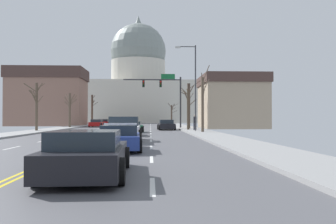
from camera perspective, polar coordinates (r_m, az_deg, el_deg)
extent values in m
cube|color=#515156|center=(32.42, -8.96, -3.61)|extent=(14.00, 180.00, 0.06)
cube|color=yellow|center=(32.43, -9.17, -3.55)|extent=(0.10, 176.40, 0.00)
cube|color=yellow|center=(32.41, -8.74, -3.56)|extent=(0.10, 176.40, 0.00)
cube|color=silver|center=(8.24, -2.48, -11.62)|extent=(0.12, 2.20, 0.00)
cube|color=silver|center=(13.39, -2.62, -7.45)|extent=(0.12, 2.20, 0.00)
cube|color=silver|center=(18.56, -2.68, -5.60)|extent=(0.12, 2.20, 0.00)
cube|color=silver|center=(23.75, -2.71, -4.56)|extent=(0.12, 2.20, 0.00)
cube|color=silver|center=(28.94, -2.74, -3.89)|extent=(0.12, 2.20, 0.00)
cube|color=silver|center=(34.13, -2.75, -3.43)|extent=(0.12, 2.20, 0.00)
cube|color=silver|center=(39.33, -2.76, -3.08)|extent=(0.12, 2.20, 0.00)
cube|color=silver|center=(44.52, -2.77, -2.82)|extent=(0.12, 2.20, 0.00)
cube|color=silver|center=(49.72, -2.78, -2.61)|extent=(0.12, 2.20, 0.00)
cube|color=silver|center=(54.92, -2.78, -2.45)|extent=(0.12, 2.20, 0.00)
cube|color=silver|center=(60.12, -2.79, -2.31)|extent=(0.12, 2.20, 0.00)
cube|color=silver|center=(65.32, -2.79, -2.19)|extent=(0.12, 2.20, 0.00)
cube|color=silver|center=(70.51, -2.80, -2.09)|extent=(0.12, 2.20, 0.00)
cube|color=silver|center=(75.71, -2.80, -2.00)|extent=(0.12, 2.20, 0.00)
cube|color=silver|center=(80.91, -2.80, -1.93)|extent=(0.12, 2.20, 0.00)
cube|color=silver|center=(86.11, -2.80, -1.86)|extent=(0.12, 2.20, 0.00)
cube|color=silver|center=(91.31, -2.80, -1.80)|extent=(0.12, 2.20, 0.00)
cube|color=silver|center=(96.51, -2.81, -1.75)|extent=(0.12, 2.20, 0.00)
cube|color=silver|center=(19.82, -23.45, -5.23)|extent=(0.12, 2.20, 0.00)
cube|color=silver|center=(24.74, -19.20, -4.37)|extent=(0.12, 2.20, 0.00)
cube|color=silver|center=(29.76, -16.37, -3.78)|extent=(0.12, 2.20, 0.00)
cube|color=silver|center=(34.83, -14.36, -3.35)|extent=(0.12, 2.20, 0.00)
cube|color=silver|center=(39.94, -12.87, -3.03)|extent=(0.12, 2.20, 0.00)
cube|color=silver|center=(45.06, -11.72, -2.78)|extent=(0.12, 2.20, 0.00)
cube|color=silver|center=(50.20, -10.80, -2.58)|extent=(0.12, 2.20, 0.00)
cube|color=silver|center=(55.36, -10.05, -2.42)|extent=(0.12, 2.20, 0.00)
cube|color=silver|center=(60.52, -9.44, -2.29)|extent=(0.12, 2.20, 0.00)
cube|color=silver|center=(65.68, -8.91, -2.17)|extent=(0.12, 2.20, 0.00)
cube|color=silver|center=(70.86, -8.47, -2.08)|extent=(0.12, 2.20, 0.00)
cube|color=silver|center=(76.03, -8.08, -1.99)|extent=(0.12, 2.20, 0.00)
cube|color=silver|center=(81.21, -7.75, -1.92)|extent=(0.12, 2.20, 0.00)
cube|color=silver|center=(86.39, -7.45, -1.85)|extent=(0.12, 2.20, 0.00)
cube|color=silver|center=(91.57, -7.19, -1.80)|extent=(0.12, 2.20, 0.00)
cube|color=silver|center=(96.76, -6.96, -1.74)|extent=(0.12, 2.20, 0.00)
cube|color=gray|center=(32.62, 6.09, -3.43)|extent=(3.00, 180.00, 0.14)
cube|color=gray|center=(34.37, -23.21, -3.23)|extent=(3.00, 180.00, 0.14)
cylinder|color=#28282D|center=(49.35, 1.99, 1.56)|extent=(0.22, 0.22, 6.94)
cylinder|color=#28282D|center=(49.40, -2.54, 5.13)|extent=(7.80, 0.16, 0.16)
cube|color=black|center=(49.36, -1.18, 4.48)|extent=(0.32, 0.28, 0.92)
sphere|color=red|center=(49.23, -1.17, 4.82)|extent=(0.22, 0.22, 0.22)
sphere|color=#332B05|center=(49.21, -1.17, 4.50)|extent=(0.22, 0.22, 0.22)
sphere|color=black|center=(49.18, -1.17, 4.17)|extent=(0.22, 0.22, 0.22)
cube|color=black|center=(49.35, -3.90, 4.48)|extent=(0.32, 0.28, 0.92)
sphere|color=red|center=(49.22, -3.91, 4.82)|extent=(0.22, 0.22, 0.22)
sphere|color=#332B05|center=(49.19, -3.91, 4.50)|extent=(0.22, 0.22, 0.22)
sphere|color=black|center=(49.17, -3.91, 4.17)|extent=(0.22, 0.22, 0.22)
cube|color=#146033|center=(49.53, 0.00, 5.64)|extent=(1.90, 0.06, 0.70)
cylinder|color=#333338|center=(38.00, 4.37, 3.82)|extent=(0.14, 0.14, 8.98)
cylinder|color=#333338|center=(38.49, 2.96, 10.29)|extent=(1.87, 0.09, 0.09)
cube|color=#B2B2AD|center=(38.39, 1.55, 10.21)|extent=(0.56, 0.24, 0.16)
cube|color=beige|center=(104.46, -4.73, 1.44)|extent=(34.80, 22.75, 11.38)
cylinder|color=beige|center=(105.19, -4.72, 6.30)|extent=(15.54, 15.54, 6.48)
sphere|color=gray|center=(106.11, -4.72, 9.54)|extent=(15.95, 15.95, 15.95)
cone|color=gray|center=(108.14, -4.71, 14.33)|extent=(1.80, 1.80, 2.40)
cube|color=black|center=(44.31, -0.28, -2.22)|extent=(2.02, 4.66, 0.63)
cube|color=#232D38|center=(44.20, -0.27, -1.52)|extent=(1.69, 1.99, 0.45)
cylinder|color=black|center=(45.67, -1.58, -2.38)|extent=(0.25, 0.65, 0.64)
cylinder|color=black|center=(45.82, 0.71, -2.37)|extent=(0.25, 0.65, 0.64)
cylinder|color=black|center=(42.83, -1.35, -2.48)|extent=(0.25, 0.65, 0.64)
cylinder|color=black|center=(42.99, 1.10, -2.47)|extent=(0.25, 0.65, 0.64)
cube|color=#1E7247|center=(36.91, -5.51, -2.55)|extent=(1.92, 4.27, 0.56)
cube|color=#232D38|center=(36.53, -5.56, -1.81)|extent=(1.63, 2.05, 0.41)
cylinder|color=black|center=(38.30, -6.66, -2.67)|extent=(0.24, 0.65, 0.64)
cylinder|color=black|center=(38.16, -4.02, -2.68)|extent=(0.24, 0.65, 0.64)
cylinder|color=black|center=(35.71, -7.10, -2.80)|extent=(0.24, 0.65, 0.64)
cylinder|color=black|center=(35.55, -4.27, -2.81)|extent=(0.24, 0.65, 0.64)
cube|color=black|center=(30.61, -6.23, -2.84)|extent=(1.96, 4.49, 0.63)
cube|color=#232D38|center=(30.20, -6.25, -1.88)|extent=(1.66, 1.98, 0.40)
cylinder|color=black|center=(32.02, -7.79, -3.02)|extent=(0.24, 0.65, 0.64)
cylinder|color=black|center=(31.98, -4.54, -3.03)|extent=(0.24, 0.65, 0.64)
cylinder|color=black|center=(29.28, -8.07, -3.23)|extent=(0.24, 0.65, 0.64)
cylinder|color=black|center=(29.23, -4.52, -3.24)|extent=(0.24, 0.65, 0.64)
cube|color=silver|center=(23.32, -7.07, -3.14)|extent=(2.08, 5.51, 0.77)
cube|color=#1E2833|center=(24.07, -6.95, -1.44)|extent=(1.88, 1.89, 0.59)
cube|color=silver|center=(20.62, -7.54, -2.06)|extent=(1.86, 0.12, 0.22)
cylinder|color=black|center=(25.05, -9.15, -3.45)|extent=(0.29, 0.80, 0.80)
cylinder|color=black|center=(24.93, -4.50, -3.47)|extent=(0.29, 0.80, 0.80)
cylinder|color=black|center=(21.77, -10.02, -3.84)|extent=(0.29, 0.80, 0.80)
cylinder|color=black|center=(21.64, -4.67, -3.87)|extent=(0.29, 0.80, 0.80)
cube|color=navy|center=(17.11, -7.64, -4.51)|extent=(1.99, 4.53, 0.57)
cube|color=#232D38|center=(16.89, -7.67, -2.83)|extent=(1.69, 2.23, 0.44)
cylinder|color=black|center=(18.57, -10.27, -4.61)|extent=(0.24, 0.65, 0.64)
cylinder|color=black|center=(18.48, -4.56, -4.64)|extent=(0.24, 0.65, 0.64)
cylinder|color=black|center=(15.81, -11.24, -5.27)|extent=(0.24, 0.65, 0.64)
cylinder|color=black|center=(15.71, -4.52, -5.31)|extent=(0.24, 0.65, 0.64)
cube|color=black|center=(9.80, -12.53, -7.14)|extent=(1.96, 4.64, 0.61)
cube|color=#232D38|center=(9.34, -12.89, -4.22)|extent=(1.68, 2.13, 0.44)
cylinder|color=black|center=(11.37, -16.14, -6.99)|extent=(0.24, 0.65, 0.64)
cylinder|color=black|center=(11.14, -6.71, -7.15)|extent=(0.24, 0.65, 0.64)
cylinder|color=black|center=(8.63, -20.10, -8.96)|extent=(0.24, 0.65, 0.64)
cylinder|color=black|center=(8.32, -7.58, -9.30)|extent=(0.24, 0.65, 0.64)
cube|color=#B71414|center=(58.96, -11.23, -1.87)|extent=(1.93, 4.38, 0.61)
cube|color=#232D38|center=(59.06, -11.21, -1.36)|extent=(1.65, 2.06, 0.44)
cylinder|color=black|center=(57.49, -10.57, -2.04)|extent=(0.24, 0.65, 0.64)
cylinder|color=black|center=(57.81, -12.35, -2.03)|extent=(0.24, 0.65, 0.64)
cylinder|color=black|center=(60.14, -10.16, -1.99)|extent=(0.24, 0.65, 0.64)
cylinder|color=black|center=(60.45, -11.86, -1.98)|extent=(0.24, 0.65, 0.64)
cube|color=#B71414|center=(69.24, -10.18, -1.73)|extent=(2.05, 4.73, 0.57)
cube|color=#232D38|center=(69.64, -10.15, -1.31)|extent=(1.74, 2.31, 0.45)
cylinder|color=black|center=(67.72, -9.50, -1.86)|extent=(0.24, 0.65, 0.64)
cylinder|color=black|center=(67.90, -11.10, -1.86)|extent=(0.24, 0.65, 0.64)
cylinder|color=black|center=(70.60, -9.30, -1.82)|extent=(0.24, 0.65, 0.64)
cylinder|color=black|center=(70.78, -10.84, -1.81)|extent=(0.24, 0.65, 0.64)
cube|color=silver|center=(82.61, -8.81, -1.55)|extent=(1.94, 4.60, 0.69)
cube|color=#232D38|center=(82.84, -8.80, -1.14)|extent=(1.65, 2.27, 0.47)
cylinder|color=black|center=(81.15, -8.25, -1.69)|extent=(0.24, 0.65, 0.64)
cylinder|color=black|center=(81.28, -9.51, -1.69)|extent=(0.24, 0.65, 0.64)
cylinder|color=black|center=(83.96, -8.13, -1.67)|extent=(0.24, 0.65, 0.64)
cylinder|color=black|center=(84.08, -9.35, -1.66)|extent=(0.24, 0.65, 0.64)
cube|color=silver|center=(95.86, -8.04, -1.49)|extent=(1.94, 4.47, 0.55)
cube|color=#232D38|center=(96.10, -8.02, -1.19)|extent=(1.64, 2.11, 0.46)
cylinder|color=black|center=(94.40, -7.61, -1.57)|extent=(0.24, 0.65, 0.64)
cylinder|color=black|center=(94.63, -8.68, -1.57)|extent=(0.24, 0.65, 0.64)
cylinder|color=black|center=(97.11, -7.42, -1.55)|extent=(0.24, 0.65, 0.64)
cylinder|color=black|center=(97.33, -8.46, -1.55)|extent=(0.24, 0.65, 0.64)
cube|color=#8C6656|center=(69.17, -18.43, 1.40)|extent=(12.87, 8.54, 8.39)
cube|color=#47332D|center=(69.57, -18.41, 5.69)|extent=(13.38, 8.88, 2.02)
cube|color=tan|center=(52.08, 9.99, 0.86)|extent=(8.34, 9.86, 6.15)
cube|color=#47332D|center=(52.33, 9.98, 4.94)|extent=(8.67, 10.26, 1.31)
cylinder|color=#4C3D2D|center=(41.51, 3.21, 0.42)|extent=(0.29, 0.29, 4.63)
cylinder|color=#4C3D2D|center=(42.27, 3.25, 1.73)|extent=(0.32, 1.52, 1.06)
cylinder|color=#4C3D2D|center=(41.89, 3.87, 1.48)|extent=(1.11, 0.71, 0.95)
cylinder|color=#4C3D2D|center=(42.10, 2.66, 3.09)|extent=(0.77, 1.16, 0.71)
cylinder|color=#4C3D2D|center=(41.77, 2.68, 3.24)|extent=(0.83, 0.52, 0.92)
cylinder|color=#4C3D2D|center=(42.20, 3.10, 3.10)|extent=(0.11, 1.28, 0.96)
cylinder|color=#423328|center=(76.44, -11.92, 0.40)|extent=(0.39, 0.39, 6.07)
cylinder|color=#423328|center=(76.23, -11.76, 1.47)|extent=(0.60, 0.57, 1.09)
cylinder|color=#423328|center=(76.30, -11.70, 2.33)|extent=(0.73, 0.48, 0.78)
cylinder|color=#423328|center=(76.90, -11.70, 1.50)|extent=(0.52, 0.99, 0.81)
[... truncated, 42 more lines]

